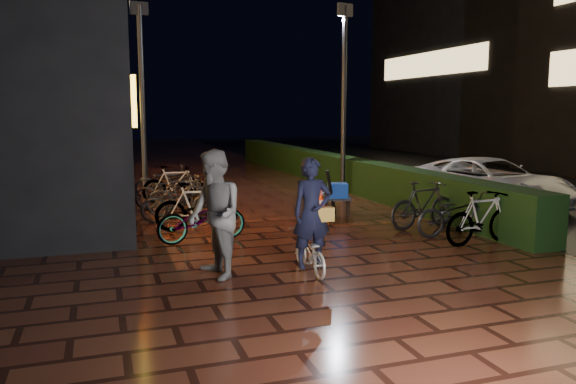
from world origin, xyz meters
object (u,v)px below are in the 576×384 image
object	(u,v)px
cyclist	(311,231)
cart_assembly	(337,192)
bystander_person	(215,215)
van	(489,182)
traffic_barrier	(320,201)

from	to	relation	value
cyclist	cart_assembly	bearing A→B (deg)	61.46
bystander_person	van	world-z (taller)	bystander_person
cyclist	traffic_barrier	bearing A→B (deg)	66.46
bystander_person	cyclist	world-z (taller)	bystander_person
bystander_person	cart_assembly	xyz separation A→B (m)	(3.57, 3.75, -0.36)
van	cyclist	world-z (taller)	cyclist
bystander_person	cart_assembly	distance (m)	5.19
van	traffic_barrier	world-z (taller)	van
van	cart_assembly	distance (m)	4.32
cyclist	cart_assembly	world-z (taller)	cyclist
bystander_person	van	xyz separation A→B (m)	(7.89, 3.94, -0.32)
cyclist	van	bearing A→B (deg)	32.76
cyclist	cart_assembly	xyz separation A→B (m)	(2.17, 3.98, -0.07)
van	traffic_barrier	xyz separation A→B (m)	(-4.48, 0.43, -0.31)
bystander_person	van	size ratio (longest dim) A/B	0.42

